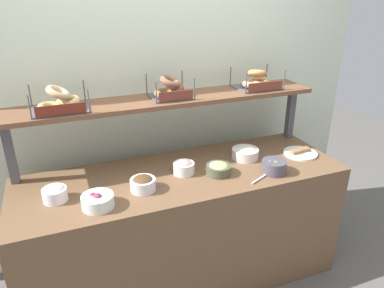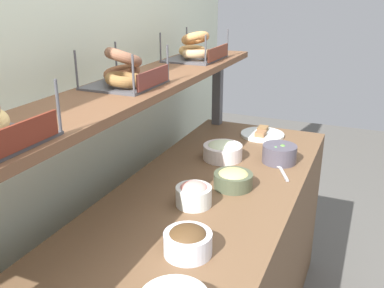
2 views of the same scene
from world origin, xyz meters
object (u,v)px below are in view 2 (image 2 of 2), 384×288
Objects in this scene: serving_plate_white at (262,134)px; bagel_basket_sesame at (196,50)px; bowl_scallion_spread at (223,150)px; bowl_veggie_mix at (279,154)px; bagel_basket_cinnamon_raisin at (125,73)px; serving_spoon_near_plate at (281,169)px; bowl_lox_spread at (193,194)px; bowl_chocolate_spread at (188,241)px; bowl_hummus at (233,179)px.

serving_plate_white is 0.75× the size of bagel_basket_sesame.
bowl_veggie_mix is (0.07, -0.26, -0.00)m from bowl_scallion_spread.
serving_spoon_near_plate is at bearing -49.83° from bagel_basket_cinnamon_raisin.
bowl_lox_spread is 0.51m from serving_spoon_near_plate.
bowl_veggie_mix is at bearing -20.97° from bowl_lox_spread.
bowl_veggie_mix is (0.84, -0.10, -0.00)m from bowl_chocolate_spread.
bowl_hummus reaches higher than serving_plate_white.
bowl_hummus is 0.61m from bagel_basket_cinnamon_raisin.
bagel_basket_cinnamon_raisin reaches higher than serving_spoon_near_plate.
bagel_basket_sesame is (0.96, 0.38, 0.43)m from bowl_chocolate_spread.
bagel_basket_sesame is (0.46, 0.36, 0.44)m from bowl_hummus.
bowl_chocolate_spread is 0.95× the size of bowl_veggie_mix.
serving_plate_white is at bearing 26.67° from bowl_veggie_mix.
bagel_basket_sesame reaches higher than bowl_hummus.
serving_spoon_near_plate is at bearing -161.69° from bowl_veggie_mix.
bowl_hummus is at bearing -175.49° from serving_plate_white.
bowl_scallion_spread is 0.78× the size of serving_plate_white.
bowl_chocolate_spread is at bearing -158.38° from bagel_basket_sesame.
bowl_scallion_spread is 0.26m from bowl_veggie_mix.
bowl_scallion_spread is 1.09× the size of serving_spoon_near_plate.
bagel_basket_cinnamon_raisin is at bearing 179.34° from bagel_basket_sesame.
bowl_veggie_mix reaches higher than serving_spoon_near_plate.
bowl_veggie_mix is (0.34, -0.11, 0.00)m from bowl_hummus.
bowl_lox_spread is at bearing 151.76° from serving_spoon_near_plate.
bowl_chocolate_spread is (-0.50, -0.02, 0.01)m from bowl_hummus.
bowl_scallion_spread is at bearing -26.05° from bagel_basket_cinnamon_raisin.
bowl_lox_spread reaches higher than bowl_hummus.
bowl_scallion_spread is 0.29m from serving_spoon_near_plate.
bowl_hummus is 1.01× the size of bowl_veggie_mix.
bagel_basket_cinnamon_raisin is (0.31, 0.39, 0.43)m from bowl_chocolate_spread.
serving_plate_white is 0.47m from serving_spoon_near_plate.
bagel_basket_sesame is at bearing 66.85° from serving_spoon_near_plate.
bowl_scallion_spread is (0.47, 0.05, -0.00)m from bowl_lox_spread.
bagel_basket_sesame is at bearing 21.62° from bowl_chocolate_spread.
serving_plate_white is at bearing -20.11° from bagel_basket_cinnamon_raisin.
bowl_lox_spread is 0.73× the size of bowl_scallion_spread.
bowl_chocolate_spread is 0.66m from bagel_basket_cinnamon_raisin.
serving_plate_white is (0.87, -0.04, -0.03)m from bowl_lox_spread.
bagel_basket_cinnamon_raisin is (-0.53, 0.48, 0.44)m from bowl_veggie_mix.
bowl_lox_spread reaches higher than serving_plate_white.
bowl_scallion_spread is at bearing 167.41° from serving_plate_white.
bagel_basket_cinnamon_raisin is (-0.43, 0.52, 0.47)m from serving_spoon_near_plate.
serving_spoon_near_plate is at bearing -95.86° from bowl_scallion_spread.
bowl_scallion_spread is (0.27, 0.14, 0.01)m from bowl_hummus.
bowl_chocolate_spread is 0.48× the size of bagel_basket_sesame.
bowl_scallion_spread reaches higher than serving_spoon_near_plate.
bagel_basket_cinnamon_raisin reaches higher than bowl_lox_spread.
serving_plate_white is at bearing -2.62° from bowl_lox_spread.
bowl_chocolate_spread is at bearing -128.30° from bagel_basket_cinnamon_raisin.
bowl_veggie_mix is 0.55× the size of bagel_basket_cinnamon_raisin.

